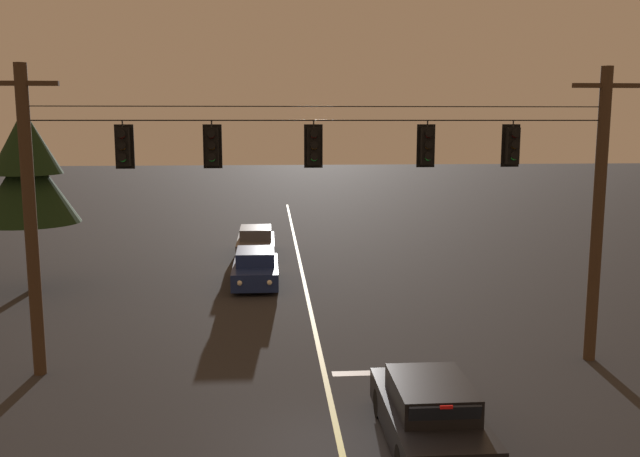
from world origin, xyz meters
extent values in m
plane|color=#28282B|center=(0.00, 0.00, 0.00)|extent=(180.00, 180.00, 0.00)
cube|color=#D1C64C|center=(0.00, 10.84, 0.00)|extent=(0.14, 60.00, 0.01)
cube|color=silver|center=(1.90, 4.24, 0.00)|extent=(3.40, 0.36, 0.01)
cylinder|color=#423021|center=(-7.43, 4.84, 3.99)|extent=(0.32, 0.32, 7.97)
cube|color=#423021|center=(-7.43, 4.84, 7.47)|extent=(1.80, 0.12, 0.12)
cylinder|color=slate|center=(-7.43, 4.84, 7.12)|extent=(0.12, 0.12, 0.18)
cylinder|color=#423021|center=(7.43, 4.84, 3.99)|extent=(0.32, 0.32, 7.97)
cube|color=#423021|center=(7.43, 4.84, 7.47)|extent=(1.80, 0.12, 0.12)
cylinder|color=slate|center=(7.43, 4.84, 7.12)|extent=(0.12, 0.12, 0.18)
cylinder|color=black|center=(0.00, 4.84, 6.57)|extent=(14.87, 0.03, 0.03)
cylinder|color=black|center=(0.00, 4.84, 6.92)|extent=(14.87, 0.02, 0.02)
cylinder|color=black|center=(-5.04, 4.84, 6.48)|extent=(0.04, 0.04, 0.18)
cube|color=black|center=(-5.04, 4.84, 5.91)|extent=(0.32, 0.26, 0.96)
cube|color=black|center=(-5.04, 4.98, 5.91)|extent=(0.48, 0.03, 1.12)
sphere|color=#380A0A|center=(-5.04, 4.68, 6.20)|extent=(0.17, 0.17, 0.17)
cylinder|color=black|center=(-5.04, 4.64, 6.24)|extent=(0.20, 0.10, 0.20)
sphere|color=#3D280A|center=(-5.04, 4.68, 5.91)|extent=(0.17, 0.17, 0.17)
cylinder|color=black|center=(-5.04, 4.64, 5.95)|extent=(0.20, 0.10, 0.20)
sphere|color=#1ED83F|center=(-5.04, 4.68, 5.62)|extent=(0.17, 0.17, 0.17)
cylinder|color=black|center=(-5.04, 4.64, 5.67)|extent=(0.20, 0.10, 0.20)
cylinder|color=black|center=(-2.82, 4.84, 6.48)|extent=(0.04, 0.04, 0.18)
cube|color=black|center=(-2.82, 4.84, 5.91)|extent=(0.32, 0.26, 0.96)
cube|color=black|center=(-2.82, 4.98, 5.91)|extent=(0.48, 0.03, 1.12)
sphere|color=#380A0A|center=(-2.82, 4.68, 6.20)|extent=(0.17, 0.17, 0.17)
cylinder|color=black|center=(-2.82, 4.64, 6.24)|extent=(0.20, 0.10, 0.20)
sphere|color=#3D280A|center=(-2.82, 4.68, 5.91)|extent=(0.17, 0.17, 0.17)
cylinder|color=black|center=(-2.82, 4.64, 5.95)|extent=(0.20, 0.10, 0.20)
sphere|color=#1ED83F|center=(-2.82, 4.68, 5.62)|extent=(0.17, 0.17, 0.17)
cylinder|color=black|center=(-2.82, 4.64, 5.67)|extent=(0.20, 0.10, 0.20)
cylinder|color=black|center=(-0.24, 4.84, 6.48)|extent=(0.04, 0.04, 0.18)
cube|color=black|center=(-0.24, 4.84, 5.91)|extent=(0.32, 0.26, 0.96)
cube|color=black|center=(-0.24, 4.98, 5.91)|extent=(0.48, 0.03, 1.12)
sphere|color=#380A0A|center=(-0.24, 4.68, 6.20)|extent=(0.17, 0.17, 0.17)
cylinder|color=black|center=(-0.24, 4.64, 6.24)|extent=(0.20, 0.10, 0.20)
sphere|color=#3D280A|center=(-0.24, 4.68, 5.91)|extent=(0.17, 0.17, 0.17)
cylinder|color=black|center=(-0.24, 4.64, 5.95)|extent=(0.20, 0.10, 0.20)
sphere|color=#1ED83F|center=(-0.24, 4.68, 5.62)|extent=(0.17, 0.17, 0.17)
cylinder|color=black|center=(-0.24, 4.64, 5.67)|extent=(0.20, 0.10, 0.20)
cylinder|color=black|center=(2.72, 4.84, 6.48)|extent=(0.04, 0.04, 0.18)
cube|color=black|center=(2.72, 4.84, 5.91)|extent=(0.32, 0.26, 0.96)
cube|color=black|center=(2.72, 4.98, 5.91)|extent=(0.48, 0.03, 1.12)
sphere|color=#380A0A|center=(2.72, 4.68, 6.20)|extent=(0.17, 0.17, 0.17)
cylinder|color=black|center=(2.72, 4.64, 6.24)|extent=(0.20, 0.10, 0.20)
sphere|color=#3D280A|center=(2.72, 4.68, 5.91)|extent=(0.17, 0.17, 0.17)
cylinder|color=black|center=(2.72, 4.64, 5.95)|extent=(0.20, 0.10, 0.20)
sphere|color=#1ED83F|center=(2.72, 4.68, 5.62)|extent=(0.17, 0.17, 0.17)
cylinder|color=black|center=(2.72, 4.64, 5.67)|extent=(0.20, 0.10, 0.20)
cylinder|color=black|center=(4.99, 4.84, 6.48)|extent=(0.04, 0.04, 0.18)
cube|color=black|center=(4.99, 4.84, 5.91)|extent=(0.32, 0.26, 0.96)
cube|color=black|center=(4.99, 4.98, 5.91)|extent=(0.48, 0.03, 1.12)
sphere|color=#380A0A|center=(4.99, 4.68, 6.20)|extent=(0.17, 0.17, 0.17)
cylinder|color=black|center=(4.99, 4.64, 6.24)|extent=(0.20, 0.10, 0.20)
sphere|color=#3D280A|center=(4.99, 4.68, 5.91)|extent=(0.17, 0.17, 0.17)
cylinder|color=black|center=(4.99, 4.64, 5.95)|extent=(0.20, 0.10, 0.20)
sphere|color=#1ED83F|center=(4.99, 4.68, 5.62)|extent=(0.17, 0.17, 0.17)
cylinder|color=black|center=(4.99, 4.64, 5.67)|extent=(0.20, 0.10, 0.20)
cube|color=black|center=(1.82, 0.22, 0.51)|extent=(1.80, 4.30, 0.68)
cube|color=black|center=(1.82, 0.10, 1.12)|extent=(1.51, 2.15, 0.54)
cube|color=black|center=(1.82, 1.04, 1.12)|extent=(1.40, 0.21, 0.48)
cube|color=black|center=(1.82, -0.96, 1.12)|extent=(1.37, 0.18, 0.46)
cylinder|color=black|center=(1.03, 1.56, 0.32)|extent=(0.22, 0.64, 0.64)
cylinder|color=black|center=(2.61, 1.56, 0.32)|extent=(0.22, 0.64, 0.64)
cube|color=red|center=(1.82, -1.07, 1.35)|extent=(0.24, 0.04, 0.06)
cube|color=navy|center=(-1.98, 14.43, 0.51)|extent=(1.80, 4.30, 0.68)
cube|color=navy|center=(-1.98, 14.55, 1.12)|extent=(1.51, 2.15, 0.54)
cube|color=black|center=(-1.98, 13.61, 1.12)|extent=(1.40, 0.21, 0.48)
cube|color=black|center=(-1.98, 15.61, 1.12)|extent=(1.37, 0.18, 0.46)
cylinder|color=black|center=(-1.19, 13.10, 0.32)|extent=(0.22, 0.64, 0.64)
cylinder|color=black|center=(-2.77, 13.10, 0.32)|extent=(0.22, 0.64, 0.64)
cylinder|color=black|center=(-1.19, 15.76, 0.32)|extent=(0.22, 0.64, 0.64)
cylinder|color=black|center=(-2.77, 15.76, 0.32)|extent=(0.22, 0.64, 0.64)
sphere|color=white|center=(-1.42, 12.26, 0.57)|extent=(0.20, 0.20, 0.20)
sphere|color=white|center=(-2.54, 12.26, 0.57)|extent=(0.20, 0.20, 0.20)
cube|color=#4C4C51|center=(-2.08, 20.39, 0.51)|extent=(1.80, 4.30, 0.68)
cube|color=#4C4C51|center=(-2.08, 20.51, 1.12)|extent=(1.51, 2.15, 0.54)
cube|color=black|center=(-2.08, 19.57, 1.12)|extent=(1.40, 0.21, 0.48)
cube|color=black|center=(-2.08, 21.57, 1.12)|extent=(1.37, 0.18, 0.46)
cylinder|color=black|center=(-1.28, 19.06, 0.32)|extent=(0.22, 0.64, 0.64)
cylinder|color=black|center=(-2.87, 19.06, 0.32)|extent=(0.22, 0.64, 0.64)
cylinder|color=black|center=(-1.28, 21.72, 0.32)|extent=(0.22, 0.64, 0.64)
cylinder|color=black|center=(-2.87, 21.72, 0.32)|extent=(0.22, 0.64, 0.64)
sphere|color=white|center=(-1.52, 18.22, 0.57)|extent=(0.20, 0.20, 0.20)
sphere|color=white|center=(-2.63, 18.22, 0.57)|extent=(0.20, 0.20, 0.20)
cylinder|color=#332316|center=(-10.64, 14.17, 1.47)|extent=(0.36, 0.36, 2.93)
cone|color=black|center=(-10.64, 14.17, 4.17)|extent=(3.80, 3.80, 3.04)
cone|color=black|center=(-10.64, 14.17, 5.78)|extent=(2.66, 2.66, 2.47)
camera|label=1|loc=(-1.38, -12.76, 6.56)|focal=38.36mm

